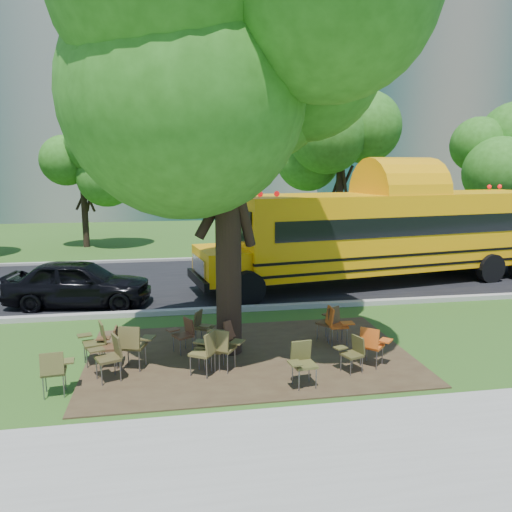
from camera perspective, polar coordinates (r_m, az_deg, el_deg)
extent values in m
plane|color=#2D4F18|center=(11.59, -6.06, -10.73)|extent=(160.00, 160.00, 0.00)
cube|color=gray|center=(7.14, -3.16, -24.93)|extent=(60.00, 4.00, 0.04)
cube|color=#382819|center=(11.22, -0.69, -11.31)|extent=(7.00, 4.50, 0.03)
cube|color=black|center=(18.29, -7.51, -2.88)|extent=(80.00, 8.00, 0.04)
cube|color=gray|center=(14.40, -6.86, -6.24)|extent=(80.00, 0.25, 0.14)
cube|color=gray|center=(22.29, -7.94, -0.40)|extent=(80.00, 0.25, 0.14)
cube|color=slate|center=(47.88, -19.45, 17.89)|extent=(38.00, 16.00, 22.00)
cube|color=slate|center=(55.31, 17.78, 18.43)|extent=(30.00, 16.00, 25.00)
cylinder|color=black|center=(27.26, -18.97, 4.64)|extent=(0.32, 0.32, 3.50)
sphere|color=#265F15|center=(27.16, -19.28, 9.83)|extent=(4.80, 4.80, 4.80)
cylinder|color=black|center=(26.35, 9.47, 5.64)|extent=(0.38, 0.38, 4.20)
sphere|color=#265F15|center=(26.28, 9.66, 12.04)|extent=(5.60, 5.60, 5.60)
cylinder|color=black|center=(29.14, 25.21, 4.64)|extent=(0.34, 0.34, 3.60)
sphere|color=#265F15|center=(29.04, 25.59, 9.65)|extent=(5.00, 5.00, 5.00)
cylinder|color=black|center=(10.83, -3.17, 0.68)|extent=(0.56, 0.56, 4.68)
sphere|color=#265F15|center=(10.80, -3.36, 18.84)|extent=(7.14, 7.14, 7.14)
cube|color=#EC9B07|center=(18.56, 15.81, 2.88)|extent=(11.99, 4.56, 2.61)
cube|color=black|center=(18.71, 16.66, 3.80)|extent=(11.37, 4.49, 0.64)
cube|color=#EC9B07|center=(15.91, -4.01, -0.93)|extent=(1.75, 2.54, 1.01)
cube|color=black|center=(18.65, 15.71, 0.85)|extent=(12.02, 4.59, 0.09)
cube|color=black|center=(18.72, 15.65, -0.34)|extent=(12.02, 4.59, 0.09)
cylinder|color=black|center=(14.90, -0.93, -3.77)|extent=(1.10, 0.49, 1.06)
cylinder|color=black|center=(17.39, -3.69, -1.76)|extent=(1.10, 0.49, 1.06)
cylinder|color=black|center=(19.72, 25.22, -1.29)|extent=(1.10, 0.49, 1.06)
cylinder|color=black|center=(21.66, 20.33, 0.00)|extent=(1.10, 0.49, 1.06)
cylinder|color=black|center=(22.63, 23.25, 0.22)|extent=(1.10, 0.49, 1.06)
cube|color=brown|center=(10.01, -22.12, -12.14)|extent=(0.46, 0.45, 0.05)
cube|color=brown|center=(9.76, -22.31, -11.33)|extent=(0.41, 0.14, 0.40)
cube|color=brown|center=(10.07, -20.70, -11.17)|extent=(0.25, 0.30, 0.03)
cylinder|color=slate|center=(10.27, -22.90, -12.97)|extent=(0.02, 0.02, 0.45)
cylinder|color=slate|center=(9.92, -21.12, -13.68)|extent=(0.02, 0.02, 0.45)
cube|color=brown|center=(10.68, -13.87, -9.96)|extent=(0.58, 0.56, 0.06)
cube|color=brown|center=(10.43, -14.32, -9.06)|extent=(0.46, 0.23, 0.45)
cube|color=brown|center=(10.69, -12.25, -9.12)|extent=(0.32, 0.37, 0.03)
cylinder|color=slate|center=(11.00, -14.40, -10.78)|extent=(0.03, 0.03, 0.50)
cylinder|color=slate|center=(10.54, -13.19, -11.66)|extent=(0.03, 0.03, 0.50)
cube|color=brown|center=(10.15, -6.13, -10.96)|extent=(0.59, 0.60, 0.05)
cube|color=brown|center=(9.98, -5.17, -9.88)|extent=(0.31, 0.41, 0.42)
cube|color=brown|center=(10.38, -6.21, -9.72)|extent=(0.37, 0.35, 0.03)
cylinder|color=slate|center=(10.17, -7.50, -12.38)|extent=(0.03, 0.03, 0.48)
cylinder|color=slate|center=(10.31, -4.72, -12.01)|extent=(0.03, 0.03, 0.48)
cube|color=brown|center=(10.45, -4.84, -10.63)|extent=(0.50, 0.49, 0.05)
cube|color=brown|center=(10.53, -4.60, -9.29)|extent=(0.38, 0.22, 0.37)
cube|color=brown|center=(10.36, -6.25, -10.20)|extent=(0.28, 0.32, 0.03)
cylinder|color=slate|center=(10.35, -4.21, -12.09)|extent=(0.02, 0.02, 0.42)
cylinder|color=slate|center=(10.71, -5.40, -11.31)|extent=(0.02, 0.02, 0.42)
cube|color=brown|center=(10.34, -3.78, -10.51)|extent=(0.60, 0.59, 0.05)
cube|color=brown|center=(10.10, -4.27, -9.63)|extent=(0.41, 0.31, 0.42)
cube|color=brown|center=(10.32, -2.14, -9.78)|extent=(0.35, 0.37, 0.03)
cylinder|color=slate|center=(10.65, -4.23, -11.25)|extent=(0.03, 0.03, 0.47)
cylinder|color=slate|center=(10.21, -3.28, -12.23)|extent=(0.03, 0.03, 0.47)
cube|color=#4E4A21|center=(9.63, 5.55, -12.29)|extent=(0.47, 0.45, 0.05)
cube|color=#4E4A21|center=(9.70, 5.16, -10.70)|extent=(0.41, 0.14, 0.40)
cube|color=#4E4A21|center=(9.38, 4.49, -12.11)|extent=(0.25, 0.31, 0.03)
cylinder|color=slate|center=(9.64, 6.88, -13.76)|extent=(0.02, 0.02, 0.45)
cylinder|color=slate|center=(9.81, 4.19, -13.28)|extent=(0.02, 0.02, 0.45)
cube|color=#45401E|center=(10.39, 10.90, -11.04)|extent=(0.46, 0.47, 0.04)
cube|color=#45401E|center=(10.42, 11.60, -9.86)|extent=(0.20, 0.36, 0.35)
cube|color=#45401E|center=(10.43, 9.63, -10.29)|extent=(0.30, 0.27, 0.03)
cylinder|color=slate|center=(10.27, 10.77, -12.49)|extent=(0.02, 0.02, 0.40)
cylinder|color=slate|center=(10.66, 10.95, -11.62)|extent=(0.02, 0.02, 0.40)
cube|color=#C85115|center=(10.81, 13.12, -9.96)|extent=(0.58, 0.58, 0.05)
cube|color=#C85115|center=(10.58, 12.82, -9.13)|extent=(0.36, 0.34, 0.40)
cube|color=#C85115|center=(10.82, 14.62, -9.33)|extent=(0.35, 0.36, 0.03)
cylinder|color=slate|center=(11.09, 12.54, -10.65)|extent=(0.02, 0.02, 0.45)
cylinder|color=slate|center=(10.69, 13.61, -11.52)|extent=(0.02, 0.02, 0.45)
cube|color=#4B301A|center=(10.91, -16.47, -9.97)|extent=(0.40, 0.42, 0.05)
cube|color=#4B301A|center=(10.82, -15.59, -8.89)|extent=(0.10, 0.40, 0.40)
cube|color=#4B301A|center=(11.12, -17.06, -8.98)|extent=(0.28, 0.22, 0.03)
cylinder|color=slate|center=(10.86, -17.43, -11.37)|extent=(0.02, 0.02, 0.44)
cylinder|color=slate|center=(11.12, -15.43, -10.75)|extent=(0.02, 0.02, 0.44)
cube|color=#512E1D|center=(11.37, -8.37, -9.01)|extent=(0.50, 0.51, 0.05)
cube|color=#512E1D|center=(11.39, -7.67, -7.91)|extent=(0.25, 0.36, 0.36)
cube|color=#512E1D|center=(11.46, -9.48, -8.32)|extent=(0.32, 0.30, 0.03)
cylinder|color=slate|center=(11.24, -8.63, -10.35)|extent=(0.02, 0.02, 0.41)
cylinder|color=slate|center=(11.64, -8.06, -9.61)|extent=(0.02, 0.02, 0.41)
cube|color=brown|center=(11.87, -5.90, -8.10)|extent=(0.51, 0.51, 0.05)
cube|color=brown|center=(11.88, -6.65, -7.08)|extent=(0.25, 0.36, 0.37)
cube|color=brown|center=(11.60, -5.80, -7.97)|extent=(0.32, 0.30, 0.03)
cylinder|color=slate|center=(12.01, -4.89, -8.90)|extent=(0.02, 0.02, 0.41)
cylinder|color=slate|center=(11.87, -6.90, -9.17)|extent=(0.02, 0.02, 0.41)
cube|color=#4F2F1C|center=(11.14, -3.55, -9.15)|extent=(0.57, 0.56, 0.05)
cube|color=#4F2F1C|center=(10.96, -2.90, -8.30)|extent=(0.36, 0.32, 0.39)
cube|color=#4F2F1C|center=(11.35, -3.22, -8.15)|extent=(0.34, 0.35, 0.03)
cylinder|color=slate|center=(11.22, -4.76, -10.23)|extent=(0.02, 0.02, 0.44)
cylinder|color=slate|center=(11.22, -2.32, -10.19)|extent=(0.02, 0.02, 0.44)
cube|color=#BA4D13|center=(11.90, 9.29, -7.82)|extent=(0.43, 0.45, 0.05)
cube|color=#BA4D13|center=(11.78, 8.44, -6.81)|extent=(0.11, 0.42, 0.42)
cube|color=#BA4D13|center=(11.68, 10.39, -7.55)|extent=(0.30, 0.23, 0.03)
cylinder|color=slate|center=(12.19, 9.80, -8.57)|extent=(0.03, 0.03, 0.47)
cylinder|color=slate|center=(11.76, 8.69, -9.24)|extent=(0.03, 0.03, 0.47)
cube|color=#473019|center=(12.08, 8.18, -7.61)|extent=(0.58, 0.58, 0.05)
cube|color=#473019|center=(11.91, 8.91, -6.76)|extent=(0.39, 0.31, 0.41)
cube|color=#473019|center=(12.31, 8.35, -6.68)|extent=(0.35, 0.36, 0.03)
cylinder|color=slate|center=(12.12, 7.00, -8.65)|extent=(0.02, 0.02, 0.46)
cylinder|color=slate|center=(12.19, 9.30, -8.60)|extent=(0.02, 0.02, 0.46)
cube|color=#44411D|center=(11.15, -18.05, -9.48)|extent=(0.52, 0.54, 0.05)
cube|color=#44411D|center=(11.10, -17.14, -8.27)|extent=(0.21, 0.43, 0.42)
cube|color=#44411D|center=(11.33, -19.00, -8.56)|extent=(0.34, 0.30, 0.03)
cylinder|color=slate|center=(11.04, -18.77, -11.01)|extent=(0.03, 0.03, 0.47)
cylinder|color=slate|center=(11.41, -17.22, -10.22)|extent=(0.03, 0.03, 0.47)
cube|color=#443B1D|center=(10.23, -16.58, -11.17)|extent=(0.56, 0.57, 0.05)
cube|color=#443B1D|center=(10.20, -15.61, -9.80)|extent=(0.26, 0.43, 0.42)
cube|color=#443B1D|center=(10.38, -17.80, -10.18)|extent=(0.36, 0.33, 0.03)
cylinder|color=slate|center=(10.11, -17.22, -12.91)|extent=(0.03, 0.03, 0.47)
cylinder|color=slate|center=(10.52, -15.83, -11.91)|extent=(0.03, 0.03, 0.47)
imported|color=black|center=(15.74, -19.59, -2.93)|extent=(4.40, 2.25, 1.43)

